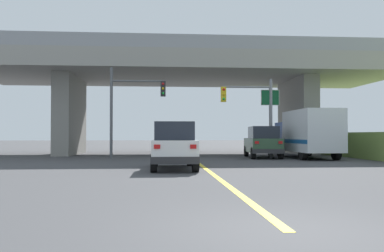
{
  "coord_description": "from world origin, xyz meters",
  "views": [
    {
      "loc": [
        -1.94,
        -5.98,
        1.47
      ],
      "look_at": [
        0.11,
        20.8,
        2.07
      ],
      "focal_mm": 37.78,
      "sensor_mm": 36.0,
      "label": 1
    }
  ],
  "objects_px": {
    "highway_sign": "(270,106)",
    "suv_lead": "(174,146)",
    "box_truck": "(308,133)",
    "suv_crossing": "(263,142)",
    "traffic_signal_nearside": "(253,107)",
    "traffic_signal_farside": "(130,101)",
    "sedan_oncoming": "(171,140)"
  },
  "relations": [
    {
      "from": "highway_sign",
      "to": "suv_lead",
      "type": "bearing_deg",
      "value": -123.04
    },
    {
      "from": "box_truck",
      "to": "suv_crossing",
      "type": "bearing_deg",
      "value": 165.76
    },
    {
      "from": "suv_lead",
      "to": "suv_crossing",
      "type": "xyz_separation_m",
      "value": [
        6.01,
        8.21,
        0.0
      ]
    },
    {
      "from": "suv_lead",
      "to": "suv_crossing",
      "type": "distance_m",
      "value": 10.17
    },
    {
      "from": "box_truck",
      "to": "traffic_signal_nearside",
      "type": "bearing_deg",
      "value": 174.33
    },
    {
      "from": "suv_lead",
      "to": "traffic_signal_nearside",
      "type": "distance_m",
      "value": 9.75
    },
    {
      "from": "traffic_signal_farside",
      "to": "suv_lead",
      "type": "bearing_deg",
      "value": -72.81
    },
    {
      "from": "traffic_signal_nearside",
      "to": "sedan_oncoming",
      "type": "bearing_deg",
      "value": 115.52
    },
    {
      "from": "box_truck",
      "to": "traffic_signal_farside",
      "type": "xyz_separation_m",
      "value": [
        -11.26,
        0.6,
        2.01
      ]
    },
    {
      "from": "suv_crossing",
      "to": "highway_sign",
      "type": "distance_m",
      "value": 4.25
    },
    {
      "from": "traffic_signal_nearside",
      "to": "suv_lead",
      "type": "bearing_deg",
      "value": -124.02
    },
    {
      "from": "suv_crossing",
      "to": "traffic_signal_nearside",
      "type": "height_order",
      "value": "traffic_signal_nearside"
    },
    {
      "from": "suv_crossing",
      "to": "traffic_signal_farside",
      "type": "xyz_separation_m",
      "value": [
        -8.52,
        -0.1,
        2.58
      ]
    },
    {
      "from": "box_truck",
      "to": "sedan_oncoming",
      "type": "height_order",
      "value": "box_truck"
    },
    {
      "from": "traffic_signal_farside",
      "to": "highway_sign",
      "type": "relative_size",
      "value": 1.16
    },
    {
      "from": "sedan_oncoming",
      "to": "box_truck",
      "type": "bearing_deg",
      "value": -52.02
    },
    {
      "from": "box_truck",
      "to": "traffic_signal_nearside",
      "type": "distance_m",
      "value": 3.86
    },
    {
      "from": "sedan_oncoming",
      "to": "traffic_signal_farside",
      "type": "distance_m",
      "value": 10.9
    },
    {
      "from": "highway_sign",
      "to": "sedan_oncoming",
      "type": "bearing_deg",
      "value": 135.23
    },
    {
      "from": "suv_lead",
      "to": "sedan_oncoming",
      "type": "relative_size",
      "value": 0.97
    },
    {
      "from": "sedan_oncoming",
      "to": "traffic_signal_nearside",
      "type": "xyz_separation_m",
      "value": [
        4.99,
        -10.46,
        2.28
      ]
    },
    {
      "from": "sedan_oncoming",
      "to": "traffic_signal_farside",
      "type": "bearing_deg",
      "value": -105.43
    },
    {
      "from": "traffic_signal_nearside",
      "to": "suv_crossing",
      "type": "bearing_deg",
      "value": 26.36
    },
    {
      "from": "suv_crossing",
      "to": "sedan_oncoming",
      "type": "distance_m",
      "value": 11.61
    },
    {
      "from": "traffic_signal_farside",
      "to": "sedan_oncoming",
      "type": "bearing_deg",
      "value": 74.57
    },
    {
      "from": "suv_lead",
      "to": "traffic_signal_farside",
      "type": "relative_size",
      "value": 0.77
    },
    {
      "from": "sedan_oncoming",
      "to": "traffic_signal_farside",
      "type": "xyz_separation_m",
      "value": [
        -2.82,
        -10.21,
        2.58
      ]
    },
    {
      "from": "suv_crossing",
      "to": "highway_sign",
      "type": "bearing_deg",
      "value": 71.36
    },
    {
      "from": "suv_lead",
      "to": "suv_crossing",
      "type": "relative_size",
      "value": 0.95
    },
    {
      "from": "suv_crossing",
      "to": "sedan_oncoming",
      "type": "bearing_deg",
      "value": 124.23
    },
    {
      "from": "box_truck",
      "to": "highway_sign",
      "type": "bearing_deg",
      "value": 109.95
    },
    {
      "from": "traffic_signal_farside",
      "to": "traffic_signal_nearside",
      "type": "bearing_deg",
      "value": -1.88
    }
  ]
}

